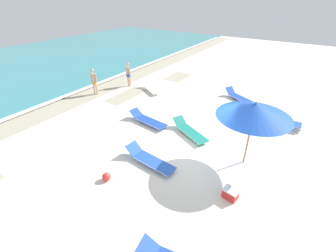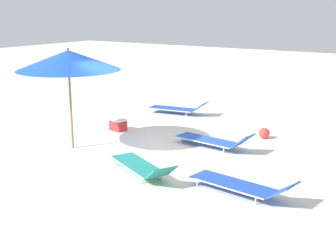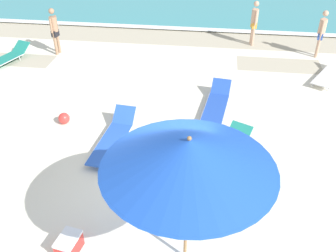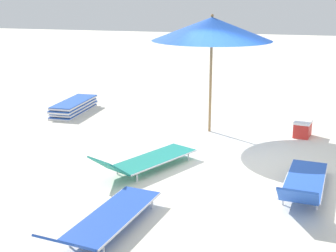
# 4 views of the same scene
# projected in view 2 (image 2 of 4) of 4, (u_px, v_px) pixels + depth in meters

# --- Properties ---
(ground_plane) EXTENTS (60.00, 60.00, 0.16)m
(ground_plane) POSITION_uv_depth(u_px,v_px,m) (148.00, 155.00, 12.45)
(ground_plane) COLOR silver
(beach_umbrella) EXTENTS (2.73, 2.73, 2.72)m
(beach_umbrella) POSITION_uv_depth(u_px,v_px,m) (68.00, 60.00, 12.17)
(beach_umbrella) COLOR #9E7547
(beach_umbrella) RESTS_ON ground_plane
(sun_lounger_under_umbrella) EXTENTS (0.90, 2.36, 0.50)m
(sun_lounger_under_umbrella) POSITION_uv_depth(u_px,v_px,m) (242.00, 185.00, 9.56)
(sun_lounger_under_umbrella) COLOR blue
(sun_lounger_under_umbrella) RESTS_ON ground_plane
(sun_lounger_beside_umbrella) EXTENTS (0.82, 2.31, 0.54)m
(sun_lounger_beside_umbrella) POSITION_uv_depth(u_px,v_px,m) (214.00, 140.00, 12.73)
(sun_lounger_beside_umbrella) COLOR blue
(sun_lounger_beside_umbrella) RESTS_ON ground_plane
(sun_lounger_near_water_left) EXTENTS (0.93, 2.21, 0.51)m
(sun_lounger_near_water_left) POSITION_uv_depth(u_px,v_px,m) (178.00, 108.00, 16.73)
(sun_lounger_near_water_left) COLOR blue
(sun_lounger_near_water_left) RESTS_ON ground_plane
(sun_lounger_mid_beach_pair_a) EXTENTS (1.53, 2.29, 0.51)m
(sun_lounger_mid_beach_pair_a) POSITION_uv_depth(u_px,v_px,m) (142.00, 166.00, 10.66)
(sun_lounger_mid_beach_pair_a) COLOR #1E8475
(sun_lounger_mid_beach_pair_a) RESTS_ON ground_plane
(beach_ball) EXTENTS (0.32, 0.32, 0.32)m
(beach_ball) POSITION_uv_depth(u_px,v_px,m) (264.00, 133.00, 13.63)
(beach_ball) COLOR red
(beach_ball) RESTS_ON ground_plane
(cooler_box) EXTENTS (0.44, 0.55, 0.37)m
(cooler_box) POSITION_uv_depth(u_px,v_px,m) (118.00, 125.00, 14.52)
(cooler_box) COLOR red
(cooler_box) RESTS_ON ground_plane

